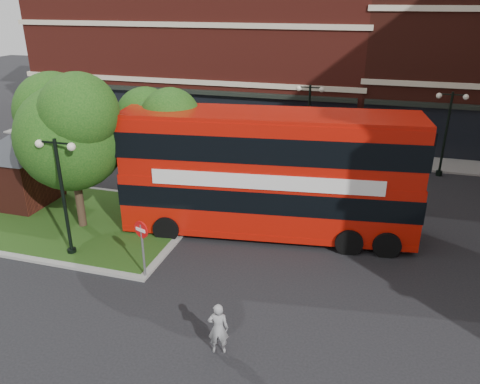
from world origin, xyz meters
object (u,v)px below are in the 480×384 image
(car_silver, at_px, (216,144))
(car_white, at_px, (336,149))
(woman, at_px, (218,328))
(bus, at_px, (269,166))

(car_silver, relative_size, car_white, 1.18)
(woman, xyz_separation_m, car_silver, (-6.29, 18.00, -0.06))
(woman, xyz_separation_m, car_white, (1.57, 19.50, -0.20))
(car_silver, height_order, car_white, car_silver)
(car_white, bearing_deg, bus, 164.60)
(bus, bearing_deg, car_silver, 113.16)
(bus, relative_size, car_white, 3.29)
(bus, xyz_separation_m, woman, (0.39, -8.03, -2.32))
(bus, height_order, car_white, bus)
(woman, bearing_deg, car_white, -108.53)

